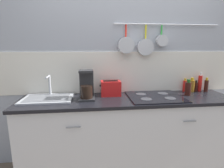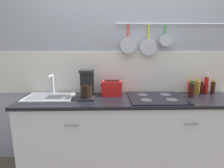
% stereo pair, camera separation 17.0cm
% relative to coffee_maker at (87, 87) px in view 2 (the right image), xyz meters
% --- Properties ---
extents(wall_back, '(7.20, 0.15, 2.60)m').
position_rel_coffee_maker_xyz_m(wall_back, '(0.47, 0.29, 0.23)').
color(wall_back, '#999EA8').
rests_on(wall_back, ground_plane).
extents(cabinet_base, '(2.40, 0.55, 0.88)m').
position_rel_coffee_maker_xyz_m(cabinet_base, '(0.47, -0.03, -0.61)').
color(cabinet_base, silver).
rests_on(cabinet_base, ground_plane).
extents(countertop, '(2.44, 0.57, 0.03)m').
position_rel_coffee_maker_xyz_m(countertop, '(0.47, -0.03, -0.15)').
color(countertop, black).
rests_on(countertop, cabinet_base).
extents(sink_basin, '(0.54, 0.39, 0.25)m').
position_rel_coffee_maker_xyz_m(sink_basin, '(-0.44, 0.05, -0.12)').
color(sink_basin, '#B7BABF').
rests_on(sink_basin, countertop).
extents(coffee_maker, '(0.17, 0.20, 0.33)m').
position_rel_coffee_maker_xyz_m(coffee_maker, '(0.00, 0.00, 0.00)').
color(coffee_maker, '#262628').
rests_on(coffee_maker, countertop).
extents(toaster, '(0.25, 0.16, 0.18)m').
position_rel_coffee_maker_xyz_m(toaster, '(0.28, 0.12, -0.05)').
color(toaster, red).
rests_on(toaster, countertop).
extents(cooktop, '(0.61, 0.53, 0.01)m').
position_rel_coffee_maker_xyz_m(cooktop, '(0.79, -0.02, -0.13)').
color(cooktop, black).
rests_on(cooktop, countertop).
extents(bottle_cooking_wine, '(0.07, 0.07, 0.19)m').
position_rel_coffee_maker_xyz_m(bottle_cooking_wine, '(1.21, 0.01, -0.05)').
color(bottle_cooking_wine, '#33140F').
rests_on(bottle_cooking_wine, countertop).
extents(bottle_vinegar, '(0.05, 0.05, 0.17)m').
position_rel_coffee_maker_xyz_m(bottle_vinegar, '(1.28, 0.21, -0.06)').
color(bottle_vinegar, red).
rests_on(bottle_vinegar, countertop).
extents(bottle_dish_soap, '(0.07, 0.07, 0.19)m').
position_rel_coffee_maker_xyz_m(bottle_dish_soap, '(1.35, 0.16, -0.05)').
color(bottle_dish_soap, '#8C5919').
rests_on(bottle_dish_soap, countertop).
extents(bottle_hot_sauce, '(0.04, 0.04, 0.15)m').
position_rel_coffee_maker_xyz_m(bottle_hot_sauce, '(1.42, 0.18, -0.07)').
color(bottle_hot_sauce, '#33140F').
rests_on(bottle_hot_sauce, countertop).
extents(bottle_sesame_oil, '(0.05, 0.05, 0.25)m').
position_rel_coffee_maker_xyz_m(bottle_sesame_oil, '(1.47, 0.19, -0.02)').
color(bottle_sesame_oil, red).
rests_on(bottle_sesame_oil, countertop).
extents(bottle_olive_oil, '(0.05, 0.05, 0.19)m').
position_rel_coffee_maker_xyz_m(bottle_olive_oil, '(1.54, 0.15, -0.05)').
color(bottle_olive_oil, '#33140F').
rests_on(bottle_olive_oil, countertop).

